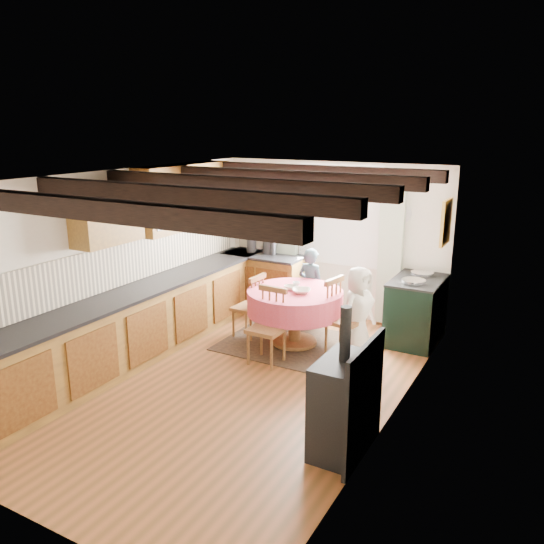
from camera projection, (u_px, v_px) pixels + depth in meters
The scene contains 41 objects.
floor at pixel (239, 381), 6.43m from camera, with size 3.60×5.50×0.00m, color brown.
ceiling at pixel (236, 176), 5.80m from camera, with size 3.60×5.50×0.00m, color white.
wall_back at pixel (333, 240), 8.44m from camera, with size 3.60×0.00×2.40m, color silver.
wall_front at pixel (26, 382), 3.80m from camera, with size 3.60×0.00×2.40m, color silver.
wall_left at pixel (119, 265), 6.96m from camera, with size 0.00×5.50×2.40m, color silver.
wall_right at pixel (395, 309), 5.28m from camera, with size 0.00×5.50×2.40m, color silver.
beam_a at pixel (94, 209), 4.14m from camera, with size 3.60×0.16×0.16m, color black.
beam_b at pixel (177, 195), 4.98m from camera, with size 3.60×0.16×0.16m, color black.
beam_c at pixel (236, 185), 5.83m from camera, with size 3.60×0.16×0.16m, color black.
beam_d at pixel (280, 177), 6.67m from camera, with size 3.60×0.16×0.16m, color black.
beam_e at pixel (314, 171), 7.52m from camera, with size 3.60×0.16×0.16m, color black.
splash_left at pixel (136, 260), 7.20m from camera, with size 0.02×4.50×0.55m, color beige.
splash_back at pixel (276, 234), 8.89m from camera, with size 1.40×0.02×0.55m, color beige.
base_cabinet_left at pixel (140, 325), 7.02m from camera, with size 0.60×5.30×0.88m, color olive.
base_cabinet_back at pixel (265, 283), 8.88m from camera, with size 1.30×0.60×0.88m, color olive.
worktop_left at pixel (139, 291), 6.89m from camera, with size 0.64×5.30×0.04m, color black.
worktop_back at pixel (264, 255), 8.74m from camera, with size 1.30×0.64×0.04m, color black.
wall_cabinet_glass at pixel (185, 196), 7.70m from camera, with size 0.34×1.80×0.90m, color olive.
wall_cabinet_solid at pixel (107, 215), 6.44m from camera, with size 0.34×0.90×0.70m, color olive.
window_frame at pixel (339, 215), 8.28m from camera, with size 1.34×0.03×1.54m, color white.
window_pane at pixel (339, 215), 8.28m from camera, with size 1.20×0.01×1.40m, color white.
curtain_left at pixel (287, 243), 8.73m from camera, with size 0.35×0.10×2.10m, color #A0A996.
curtain_right at pixel (390, 254), 7.94m from camera, with size 0.35×0.10×2.10m, color #A0A996.
curtain_rod at pixel (338, 176), 8.05m from camera, with size 0.03×0.03×2.00m, color black.
wall_picture at pixel (446, 222), 7.10m from camera, with size 0.04×0.50×0.60m, color gold.
wall_plate at pixel (401, 213), 7.80m from camera, with size 0.30×0.30×0.02m, color silver.
rug at pixel (294, 344), 7.51m from camera, with size 1.90×1.48×0.01m, color brown.
dining_table at pixel (295, 318), 7.41m from camera, with size 1.29×1.29×0.78m, color #C73240, non-canonical shape.
chair_near at pixel (266, 327), 6.81m from camera, with size 0.42×0.44×0.97m, color brown, non-canonical shape.
chair_left at pixel (248, 305), 7.70m from camera, with size 0.40×0.41×0.92m, color brown, non-canonical shape.
chair_right at pixel (345, 318), 7.07m from camera, with size 0.44×0.46×1.02m, color brown, non-canonical shape.
aga_range at pixel (416, 310), 7.52m from camera, with size 0.64×1.00×0.92m, color black, non-canonical shape.
cast_iron_stove at pixel (344, 381), 4.90m from camera, with size 0.42×0.70×1.41m, color black, non-canonical shape.
child_far at pixel (311, 288), 8.04m from camera, with size 0.44×0.29×1.21m, color #2E454E.
child_right at pixel (358, 312), 7.02m from camera, with size 0.58×0.38×1.19m, color beige.
bowl_a at pixel (302, 291), 7.19m from camera, with size 0.24×0.24×0.06m, color silver.
bowl_b at pixel (290, 288), 7.34m from camera, with size 0.18×0.18×0.06m, color silver.
cup at pixel (296, 285), 7.39m from camera, with size 0.10×0.10×0.09m, color silver.
canister_tall at pixel (251, 244), 8.84m from camera, with size 0.15×0.15×0.27m, color #262628.
canister_wide at pixel (269, 247), 8.75m from camera, with size 0.20×0.20×0.22m, color #262628.
canister_slim at pixel (273, 246), 8.66m from camera, with size 0.11×0.11×0.30m, color #262628.
Camera 1 is at (3.18, -4.95, 2.93)m, focal length 36.01 mm.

